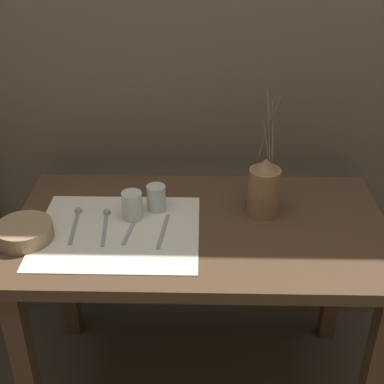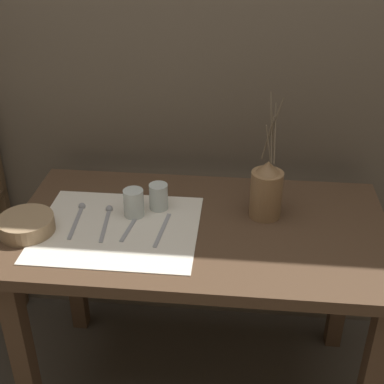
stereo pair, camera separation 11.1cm
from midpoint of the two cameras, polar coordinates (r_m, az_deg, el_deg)
ground_plane at (r=2.20m, az=2.25°, el=-19.66°), size 12.00×12.00×0.00m
stone_wall_back at (r=1.92m, az=3.88°, el=15.65°), size 7.00×0.06×2.40m
wooden_table at (r=1.77m, az=2.65°, el=-6.47°), size 1.20×0.66×0.73m
linen_cloth at (r=1.70m, az=-6.09°, el=-3.92°), size 0.51×0.42×0.00m
pitcher_with_flowers at (r=1.73m, az=9.76°, el=0.11°), size 0.10×0.10×0.41m
wooden_bowl at (r=1.72m, az=-15.50°, el=-3.44°), size 0.17×0.17×0.05m
glass_tumbler_near at (r=1.73m, az=-4.42°, el=-1.20°), size 0.07×0.07×0.09m
glass_tumbler_far at (r=1.77m, az=-1.79°, el=-0.52°), size 0.06×0.06×0.09m
spoon_inner at (r=1.78m, az=-10.17°, el=-2.19°), size 0.03×0.20×0.02m
spoon_outer at (r=1.76m, az=-7.20°, el=-2.50°), size 0.04×0.20×0.02m
fork_outer at (r=1.70m, az=-4.63°, el=-3.56°), size 0.04×0.19×0.00m
knife_center at (r=1.67m, az=-1.30°, el=-4.11°), size 0.03×0.19×0.00m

